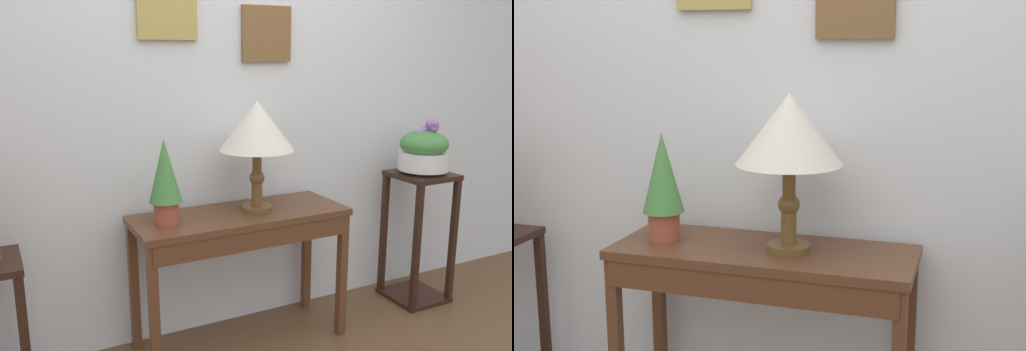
% 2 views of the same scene
% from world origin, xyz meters
% --- Properties ---
extents(back_wall_with_art, '(9.00, 0.13, 2.80)m').
position_xyz_m(back_wall_with_art, '(-0.00, 1.46, 1.40)').
color(back_wall_with_art, silver).
rests_on(back_wall_with_art, ground).
extents(console_table, '(1.13, 0.43, 0.75)m').
position_xyz_m(console_table, '(-0.04, 1.13, 0.64)').
color(console_table, '#56331E').
rests_on(console_table, ground).
extents(table_lamp, '(0.39, 0.39, 0.58)m').
position_xyz_m(table_lamp, '(0.05, 1.15, 1.18)').
color(table_lamp, brown).
rests_on(table_lamp, console_table).
extents(potted_plant_on_console, '(0.16, 0.16, 0.42)m').
position_xyz_m(potted_plant_on_console, '(-0.45, 1.14, 0.97)').
color(potted_plant_on_console, '#9E4733').
rests_on(potted_plant_on_console, console_table).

